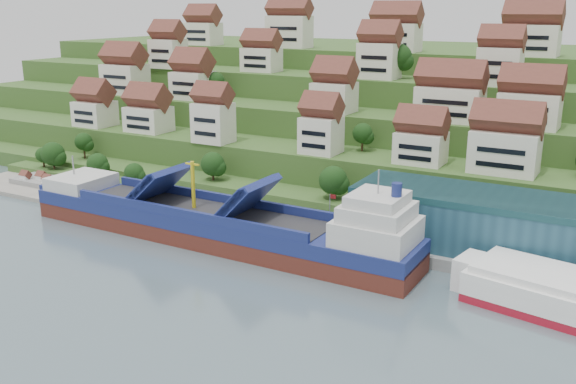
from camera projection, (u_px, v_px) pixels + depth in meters
The scene contains 10 objects.
ground at pixel (221, 245), 121.72m from camera, with size 300.00×300.00×0.00m, color slate.
quay at pixel (349, 234), 124.68m from camera, with size 180.00×14.00×2.20m, color gray.
pebble_beach at pixel (55, 188), 158.70m from camera, with size 45.00×20.00×1.00m, color gray.
hillside at pixel (405, 113), 205.68m from camera, with size 260.00×128.00×31.00m.
hillside_village at pixel (366, 83), 164.56m from camera, with size 158.38×63.59×29.83m.
hillside_trees at pixel (293, 122), 157.71m from camera, with size 137.93×62.18×31.43m.
warehouse at pixel (527, 228), 109.74m from camera, with size 60.00×15.00×10.00m, color #224A5D.
flagpole at pixel (330, 211), 119.75m from camera, with size 1.28×0.16×8.00m.
beach_huts at pixel (45, 181), 158.13m from camera, with size 14.40×3.70×2.20m.
cargo_ship at pixel (222, 226), 122.18m from camera, with size 82.38×13.91×18.29m.
Camera 1 is at (66.55, -93.50, 43.72)m, focal length 40.00 mm.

